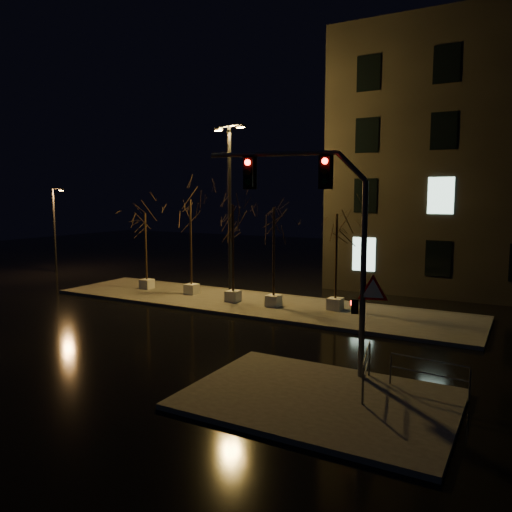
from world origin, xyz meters
The scene contains 13 objects.
ground centered at (0.00, 0.00, 0.00)m, with size 90.00×90.00×0.00m, color black.
median centered at (0.00, 6.00, 0.07)m, with size 22.00×5.00×0.15m, color #403E39.
sidewalk_corner centered at (7.50, -3.50, 0.07)m, with size 7.00×5.00×0.15m, color #403E39.
tree_0 centered at (-7.06, 6.28, 3.55)m, with size 1.80×1.80×4.48m.
tree_1 centered at (-3.85, 6.24, 4.15)m, with size 1.80×1.80×5.27m.
tree_2 centered at (-0.84, 5.69, 3.96)m, with size 1.80×1.80×5.03m.
tree_3 centered at (1.46, 5.68, 3.89)m, with size 1.80×1.80×4.93m.
tree_4 centered at (4.32, 6.47, 3.67)m, with size 1.80×1.80×4.63m.
traffic_signal_mast centered at (6.98, -1.76, 4.51)m, with size 5.31×1.32×6.63m.
streetlight_main centered at (-1.87, 7.06, 5.34)m, with size 2.22×0.89×9.00m.
streetlight_far centered at (-17.88, 8.92, 3.32)m, with size 1.18×0.21×6.04m.
guard_rail_a centered at (10.00, -1.81, 0.76)m, with size 2.15×0.27×0.93m.
guard_rail_b centered at (8.44, -2.37, 0.83)m, with size 0.51×2.19×1.06m.
Camera 1 is at (12.22, -15.51, 5.48)m, focal length 35.00 mm.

